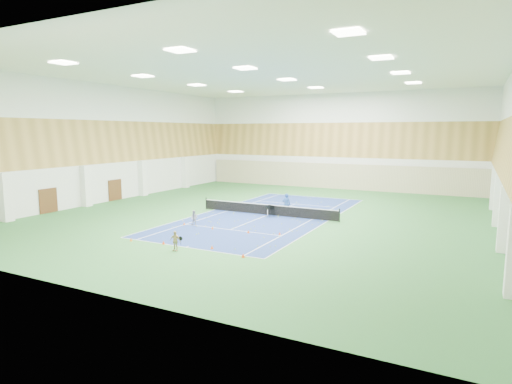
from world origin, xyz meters
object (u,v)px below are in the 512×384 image
ball_cart (270,211)px  child_court (194,218)px  child_apron (175,241)px  coach (286,204)px  tennis_net (268,209)px

ball_cart → child_court: bearing=-101.2°
child_court → child_apron: 7.20m
coach → ball_cart: size_ratio=1.96×
child_court → ball_cart: (3.77, 5.75, -0.10)m
child_court → ball_cart: 6.88m
coach → child_court: bearing=36.5°
tennis_net → child_apron: size_ratio=10.26×
tennis_net → child_apron: bearing=-90.5°
coach → ball_cart: coach is taller
child_apron → ball_cart: bearing=81.6°
child_apron → ball_cart: child_apron is taller
tennis_net → coach: coach is taller
child_court → ball_cart: size_ratio=1.20×
child_apron → ball_cart: (0.61, 12.22, -0.13)m
tennis_net → ball_cart: tennis_net is taller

